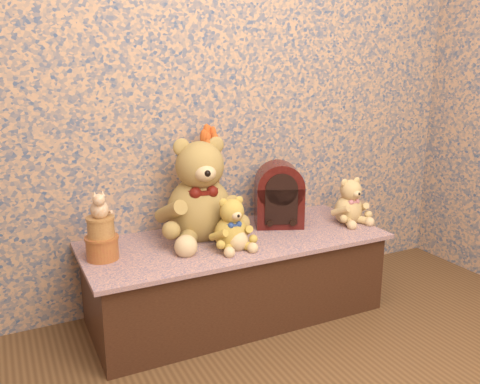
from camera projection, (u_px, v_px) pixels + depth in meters
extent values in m
cube|color=#3C547B|center=(209.00, 45.00, 2.44)|extent=(3.00, 0.10, 2.60)
cube|color=navy|center=(235.00, 277.00, 2.46)|extent=(1.44, 0.60, 0.40)
cylinder|color=tan|center=(211.00, 214.00, 2.48)|extent=(0.13, 0.13, 0.18)
cylinder|color=#B68735|center=(102.00, 248.00, 2.15)|extent=(0.17, 0.17, 0.10)
cylinder|color=#DCB860|center=(101.00, 227.00, 2.12)|extent=(0.11, 0.11, 0.09)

